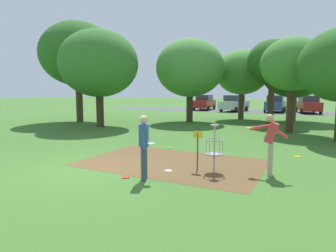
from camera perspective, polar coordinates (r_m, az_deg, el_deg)
ground_plane at (r=9.10m, az=-15.21°, el=-8.27°), size 160.00×160.00×0.00m
dirt_tee_pad at (r=9.65m, az=0.72°, el=-7.14°), size 5.78×3.75×0.01m
disc_golf_basket at (r=8.51m, az=8.66°, el=-3.94°), size 0.98×0.58×1.39m
player_foreground_watching at (r=8.55m, az=19.33°, el=-2.62°), size 1.15×0.42×1.71m
player_throwing at (r=7.67m, az=-4.70°, el=-3.45°), size 0.45×0.49×1.71m
frisbee_near_basket at (r=11.98m, az=0.25°, el=-4.33°), size 0.25×0.25×0.02m
frisbee_by_tee at (r=8.67m, az=0.06°, el=-8.72°), size 0.22×0.22×0.02m
frisbee_mid_grass at (r=11.43m, az=23.93°, el=-5.48°), size 0.24×0.24×0.02m
frisbee_far_left at (r=8.13m, az=-8.28°, el=-9.86°), size 0.22×0.22×0.02m
tree_near_left at (r=19.63m, az=-13.36°, el=11.77°), size 5.06×5.06×6.24m
tree_mid_left at (r=22.11m, az=4.30°, el=11.19°), size 5.03×5.03×6.16m
tree_mid_center at (r=23.29m, az=-17.19°, el=13.26°), size 5.54×5.54×7.42m
tree_mid_right at (r=17.74m, az=23.10°, el=10.94°), size 3.45×3.45×5.26m
tree_far_left at (r=21.66m, az=19.74°, el=11.74°), size 3.41×3.41×5.81m
tree_far_center at (r=24.37m, az=23.49°, el=10.12°), size 5.08×5.08×6.12m
tree_far_right at (r=24.73m, az=14.25°, el=10.09°), size 4.24×4.24×5.63m
parking_lot_strip at (r=34.31m, az=17.07°, el=2.68°), size 36.00×6.00×0.01m
parked_car_leftmost at (r=36.32m, az=7.11°, el=4.60°), size 2.18×4.30×1.84m
parked_car_center_left at (r=34.17m, az=12.77°, el=4.34°), size 2.67×4.49×1.84m
parked_car_center_right at (r=34.34m, az=20.19°, el=4.10°), size 2.03×4.23×1.84m
parked_car_rightmost at (r=34.09m, az=25.67°, el=3.83°), size 2.81×4.52×1.84m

